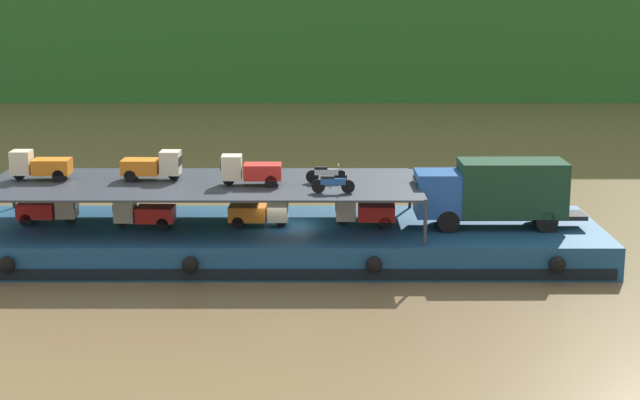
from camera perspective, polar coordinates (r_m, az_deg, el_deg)
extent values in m
plane|color=brown|center=(46.58, -1.73, -3.24)|extent=(400.00, 400.00, 0.00)
cube|color=navy|center=(46.39, -1.74, -2.35)|extent=(29.17, 8.27, 1.50)
cube|color=black|center=(42.50, -1.93, -4.30)|extent=(28.59, 0.06, 0.50)
sphere|color=black|center=(44.18, -17.27, -3.54)|extent=(0.71, 0.71, 0.71)
sphere|color=black|center=(42.50, -7.20, -3.69)|extent=(0.71, 0.71, 0.71)
sphere|color=black|center=(42.20, 3.35, -3.73)|extent=(0.71, 0.71, 0.71)
sphere|color=black|center=(43.32, 13.70, -3.64)|extent=(0.71, 0.71, 0.71)
cube|color=#1E4C99|center=(45.76, 7.00, 0.38)|extent=(2.02, 2.20, 2.00)
cube|color=#192833|center=(45.58, 5.73, 0.81)|extent=(0.07, 1.84, 0.60)
cube|color=#193823|center=(46.26, 11.19, 0.68)|extent=(4.82, 2.33, 2.50)
cube|color=black|center=(46.53, 11.13, -0.89)|extent=(6.81, 1.43, 0.20)
cylinder|color=black|center=(47.03, 7.30, -0.67)|extent=(1.00, 0.29, 1.00)
cylinder|color=black|center=(45.08, 7.63, -1.25)|extent=(1.00, 0.29, 1.00)
cylinder|color=black|center=(47.81, 12.59, -0.66)|extent=(1.00, 0.29, 1.00)
cylinder|color=black|center=(45.89, 13.13, -1.23)|extent=(1.00, 0.29, 1.00)
cylinder|color=#2D333D|center=(49.72, 5.44, 0.67)|extent=(0.16, 0.16, 2.00)
cylinder|color=#2D333D|center=(42.62, 6.31, -1.32)|extent=(0.16, 0.16, 2.00)
cylinder|color=#2D333D|center=(51.83, -16.93, 0.67)|extent=(0.16, 0.16, 2.00)
cube|color=#2D333D|center=(46.07, -6.49, 0.92)|extent=(19.97, 7.47, 0.10)
cube|color=red|center=(48.30, -15.67, -0.53)|extent=(1.72, 1.23, 0.70)
cube|color=#C6B793|center=(47.92, -14.07, -0.30)|extent=(0.92, 1.02, 1.10)
cube|color=#19232D|center=(47.79, -13.53, -0.17)|extent=(0.06, 0.85, 0.38)
cylinder|color=black|center=(48.01, -13.86, -0.94)|extent=(0.56, 0.15, 0.56)
cylinder|color=black|center=(47.99, -16.27, -1.08)|extent=(0.56, 0.15, 0.56)
cylinder|color=black|center=(48.98, -15.95, -0.80)|extent=(0.56, 0.15, 0.56)
cube|color=red|center=(46.26, -9.15, -0.79)|extent=(1.74, 1.25, 0.70)
cube|color=#C6B793|center=(46.51, -10.85, -0.53)|extent=(0.93, 1.03, 1.10)
cube|color=#19232D|center=(46.59, -11.42, -0.39)|extent=(0.07, 0.85, 0.38)
cylinder|color=black|center=(46.67, -11.00, -1.18)|extent=(0.56, 0.16, 0.56)
cylinder|color=black|center=(46.77, -8.53, -1.06)|extent=(0.56, 0.16, 0.56)
cylinder|color=black|center=(45.76, -8.77, -1.37)|extent=(0.56, 0.16, 0.56)
cube|color=orange|center=(45.98, -3.91, -0.74)|extent=(1.74, 1.26, 0.70)
cube|color=beige|center=(45.81, -2.18, -0.51)|extent=(0.94, 1.03, 1.10)
cube|color=#19232D|center=(45.75, -1.59, -0.38)|extent=(0.07, 0.85, 0.38)
cylinder|color=black|center=(45.92, -1.98, -1.18)|extent=(0.56, 0.16, 0.56)
cylinder|color=black|center=(45.60, -4.48, -1.31)|extent=(0.56, 0.16, 0.56)
cylinder|color=black|center=(46.62, -4.33, -1.00)|extent=(0.56, 0.16, 0.56)
cube|color=red|center=(46.03, 3.50, -0.72)|extent=(1.75, 1.28, 0.70)
cube|color=#C6B793|center=(45.99, 1.76, -0.46)|extent=(0.95, 1.04, 1.10)
cube|color=#19232D|center=(45.97, 1.18, -0.32)|extent=(0.08, 0.85, 0.38)
cylinder|color=black|center=(46.11, 1.57, -1.12)|extent=(0.57, 0.17, 0.56)
cylinder|color=black|center=(46.63, 3.98, -0.99)|extent=(0.57, 0.17, 0.56)
cylinder|color=black|center=(45.60, 4.00, -1.30)|extent=(0.57, 0.17, 0.56)
cube|color=orange|center=(48.07, -14.86, 1.89)|extent=(1.72, 1.23, 0.70)
cube|color=beige|center=(48.39, -16.48, 2.10)|extent=(0.92, 1.02, 1.10)
cube|color=#19232D|center=(48.50, -17.02, 2.22)|extent=(0.06, 0.85, 0.38)
cylinder|color=black|center=(48.53, -16.61, 1.46)|extent=(0.56, 0.15, 0.56)
cylinder|color=black|center=(48.54, -14.23, 1.60)|extent=(0.56, 0.15, 0.56)
cylinder|color=black|center=(47.53, -14.52, 1.36)|extent=(0.56, 0.15, 0.56)
cube|color=orange|center=(47.08, -9.99, 1.90)|extent=(1.73, 1.24, 0.70)
cube|color=beige|center=(46.79, -8.31, 2.14)|extent=(0.92, 1.02, 1.10)
cube|color=#19232D|center=(46.69, -7.75, 2.27)|extent=(0.06, 0.85, 0.38)
cylinder|color=black|center=(46.86, -8.11, 1.48)|extent=(0.56, 0.15, 0.56)
cylinder|color=black|center=(46.72, -10.58, 1.36)|extent=(0.56, 0.15, 0.56)
cylinder|color=black|center=(47.74, -10.31, 1.60)|extent=(0.56, 0.15, 0.56)
cube|color=red|center=(45.23, -3.05, 1.65)|extent=(1.72, 1.23, 0.70)
cube|color=beige|center=(45.28, -4.82, 1.89)|extent=(0.92, 1.01, 1.10)
cube|color=#19232D|center=(45.30, -5.42, 2.02)|extent=(0.05, 0.85, 0.38)
cylinder|color=black|center=(45.39, -5.00, 1.20)|extent=(0.56, 0.15, 0.56)
cylinder|color=black|center=(45.80, -2.52, 1.34)|extent=(0.56, 0.15, 0.56)
cylinder|color=black|center=(44.77, -2.56, 1.08)|extent=(0.56, 0.15, 0.56)
cylinder|color=black|center=(43.47, 1.87, 0.77)|extent=(0.60, 0.13, 0.60)
cylinder|color=black|center=(43.51, 0.16, 0.79)|extent=(0.60, 0.13, 0.60)
cube|color=#1E4C99|center=(43.44, 1.02, 1.07)|extent=(1.11, 0.25, 0.28)
cube|color=black|center=(43.41, 0.69, 1.30)|extent=(0.61, 0.23, 0.12)
cylinder|color=#B2B2B7|center=(43.36, 1.75, 1.49)|extent=(0.06, 0.55, 0.04)
cylinder|color=black|center=(45.68, 1.44, 1.34)|extent=(0.60, 0.11, 0.60)
cylinder|color=black|center=(45.69, -0.19, 1.35)|extent=(0.60, 0.11, 0.60)
cube|color=#B7B7BC|center=(45.64, 0.63, 1.62)|extent=(1.10, 0.21, 0.28)
cube|color=black|center=(45.61, 0.31, 1.84)|extent=(0.60, 0.21, 0.12)
cylinder|color=#B2B2B7|center=(45.58, 1.32, 2.02)|extent=(0.05, 0.55, 0.04)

